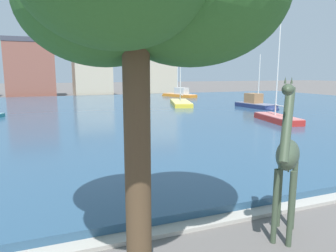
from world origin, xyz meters
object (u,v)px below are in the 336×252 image
object	(u,v)px
sailboat_yellow	(180,104)
sailboat_orange	(178,95)
sailboat_navy	(258,105)
giraffe_statue	(287,159)
sailboat_red	(274,119)

from	to	relation	value
sailboat_yellow	sailboat_orange	distance (m)	13.43
sailboat_yellow	sailboat_orange	xyz separation A→B (m)	(4.92, 12.50, 0.17)
sailboat_yellow	sailboat_navy	bearing A→B (deg)	-45.00
giraffe_statue	sailboat_yellow	size ratio (longest dim) A/B	0.49
sailboat_orange	sailboat_navy	world-z (taller)	sailboat_navy
giraffe_statue	sailboat_navy	xyz separation A→B (m)	(16.98, 23.59, -1.53)
giraffe_statue	sailboat_yellow	distance (m)	32.12
giraffe_statue	sailboat_orange	xyz separation A→B (m)	(15.05, 42.93, -1.55)
giraffe_statue	sailboat_red	xyz separation A→B (m)	(12.13, 14.93, -1.69)
sailboat_yellow	sailboat_orange	bearing A→B (deg)	68.51
sailboat_red	sailboat_navy	bearing A→B (deg)	60.77
sailboat_orange	sailboat_yellow	bearing A→B (deg)	-111.49
sailboat_navy	sailboat_red	bearing A→B (deg)	-119.23
sailboat_navy	sailboat_red	distance (m)	9.93
sailboat_orange	sailboat_red	xyz separation A→B (m)	(-2.92, -28.01, -0.15)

